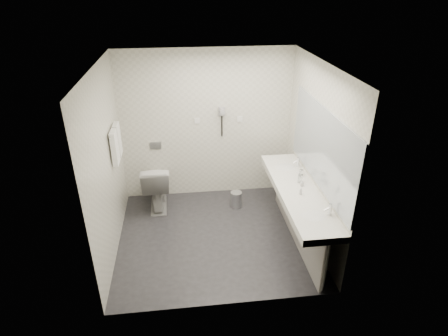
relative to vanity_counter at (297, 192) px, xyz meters
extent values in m
plane|color=#242327|center=(-1.12, 0.20, -0.80)|extent=(2.80, 2.80, 0.00)
plane|color=silver|center=(-1.12, 0.20, 1.70)|extent=(2.80, 2.80, 0.00)
plane|color=beige|center=(-1.12, 1.50, 0.45)|extent=(2.80, 0.00, 2.80)
plane|color=beige|center=(-1.12, -1.10, 0.45)|extent=(2.80, 0.00, 2.80)
plane|color=beige|center=(-2.52, 0.20, 0.45)|extent=(0.00, 2.60, 2.60)
plane|color=beige|center=(0.27, 0.20, 0.45)|extent=(0.00, 2.60, 2.60)
cube|color=silver|center=(0.00, 0.00, 0.00)|extent=(0.55, 2.20, 0.10)
cube|color=gray|center=(0.02, 0.00, -0.42)|extent=(0.03, 2.15, 0.75)
cylinder|color=silver|center=(0.05, -1.04, -0.42)|extent=(0.06, 0.06, 0.75)
cylinder|color=silver|center=(0.05, 1.04, -0.42)|extent=(0.06, 0.06, 0.75)
cube|color=#B2BCC6|center=(0.26, 0.00, 0.65)|extent=(0.02, 2.20, 1.05)
ellipsoid|color=white|center=(0.00, -0.65, 0.04)|extent=(0.40, 0.31, 0.05)
ellipsoid|color=white|center=(0.00, 0.65, 0.04)|extent=(0.40, 0.31, 0.05)
cylinder|color=silver|center=(0.19, -0.65, 0.12)|extent=(0.04, 0.04, 0.15)
cylinder|color=silver|center=(0.19, 0.65, 0.12)|extent=(0.04, 0.04, 0.15)
imported|color=silver|center=(0.08, 0.06, 0.10)|extent=(0.04, 0.04, 0.09)
imported|color=silver|center=(-0.01, -0.15, 0.10)|extent=(0.05, 0.05, 0.10)
cylinder|color=silver|center=(0.08, 0.17, 0.11)|extent=(0.07, 0.07, 0.12)
cylinder|color=silver|center=(0.15, 0.35, 0.10)|extent=(0.07, 0.07, 0.10)
imported|color=white|center=(-1.99, 1.13, -0.40)|extent=(0.46, 0.80, 0.80)
cube|color=#B2B5BA|center=(-1.98, 1.49, 0.15)|extent=(0.18, 0.02, 0.12)
cylinder|color=#B2B5BA|center=(-0.70, 0.95, -0.67)|extent=(0.24, 0.24, 0.26)
cylinder|color=#B2B5BA|center=(-0.70, 0.95, -0.53)|extent=(0.19, 0.19, 0.02)
cylinder|color=silver|center=(-2.47, 0.75, 0.75)|extent=(0.02, 0.62, 0.02)
cube|color=white|center=(-2.46, 0.61, 0.53)|extent=(0.07, 0.24, 0.48)
cube|color=white|center=(-2.46, 0.89, 0.53)|extent=(0.07, 0.24, 0.48)
cube|color=#97969B|center=(-0.88, 1.47, 0.70)|extent=(0.10, 0.04, 0.14)
cylinder|color=#97969B|center=(-0.88, 1.40, 0.73)|extent=(0.08, 0.14, 0.08)
cylinder|color=black|center=(-0.88, 1.46, 0.45)|extent=(0.02, 0.02, 0.35)
cube|color=white|center=(-1.27, 1.49, 0.55)|extent=(0.09, 0.02, 0.09)
cube|color=white|center=(-0.57, 1.49, 0.55)|extent=(0.09, 0.02, 0.09)
camera|label=1|loc=(-1.53, -4.23, 2.62)|focal=29.83mm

